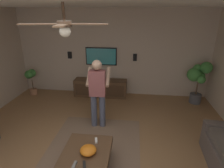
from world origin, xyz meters
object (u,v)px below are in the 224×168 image
wall_speaker_left (135,57)px  wall_speaker_right (70,55)px  remote_white (96,140)px  vase_round (98,76)px  ceiling_fan (64,26)px  coffee_table (86,158)px  bowl (88,150)px  remote_grey (74,165)px  potted_plant_tall (198,77)px  person_standing (98,90)px  remote_black (84,164)px  tv (101,56)px  media_console (101,88)px  potted_plant_short (31,77)px

wall_speaker_left → wall_speaker_right: 2.13m
remote_white → vase_round: (2.90, 0.54, 0.25)m
remote_white → ceiling_fan: 2.03m
coffee_table → bowl: bowl is taller
remote_grey → vase_round: 3.53m
potted_plant_tall → wall_speaker_left: (0.38, 1.88, 0.46)m
person_standing → vase_round: size_ratio=7.45×
potted_plant_tall → ceiling_fan: size_ratio=1.08×
person_standing → ceiling_fan: (-1.27, 0.18, 1.48)m
person_standing → bowl: size_ratio=5.98×
remote_black → remote_white: bearing=156.4°
bowl → vase_round: size_ratio=1.25×
remote_grey → person_standing: bearing=-178.9°
tv → remote_black: (-3.68, -0.37, -0.86)m
coffee_table → ceiling_fan: bearing=57.5°
person_standing → remote_black: bearing=-178.9°
remote_white → wall_speaker_left: 3.28m
person_standing → remote_black: (-1.69, -0.11, -0.52)m
tv → bowl: (-3.42, -0.37, -0.81)m
bowl → remote_black: 0.27m
media_console → wall_speaker_right: wall_speaker_right is taller
tv → remote_white: 3.24m
wall_speaker_left → coffee_table: bearing=167.6°
wall_speaker_left → wall_speaker_right: bearing=90.0°
potted_plant_short → ceiling_fan: ceiling_fan is taller
tv → remote_black: size_ratio=6.70×
remote_white → coffee_table: bearing=147.1°
potted_plant_tall → wall_speaker_right: size_ratio=5.84×
remote_black → potted_plant_short: bearing=-158.2°
person_standing → wall_speaker_right: person_standing is taller
media_console → tv: size_ratio=1.69×
bowl → wall_speaker_right: size_ratio=1.25×
remote_grey → remote_white: bearing=163.2°
potted_plant_tall → wall_speaker_right: bearing=84.6°
potted_plant_short → remote_black: potted_plant_short is taller
coffee_table → remote_grey: bearing=160.9°
vase_round → ceiling_fan: size_ratio=0.18×
remote_black → wall_speaker_left: size_ratio=0.68×
remote_black → wall_speaker_right: wall_speaker_right is taller
media_console → remote_white: 2.89m
remote_black → potted_plant_tall: bearing=124.7°
tv → wall_speaker_left: 1.08m
remote_white → media_console: bearing=-4.6°
remote_white → wall_speaker_right: bearing=12.3°
potted_plant_tall → ceiling_fan: ceiling_fan is taller
coffee_table → potted_plant_short: bearing=40.9°
remote_black → ceiling_fan: ceiling_fan is taller
tv → person_standing: size_ratio=0.61×
wall_speaker_left → potted_plant_short: bearing=96.9°
person_standing → remote_grey: (-1.72, 0.04, -0.52)m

